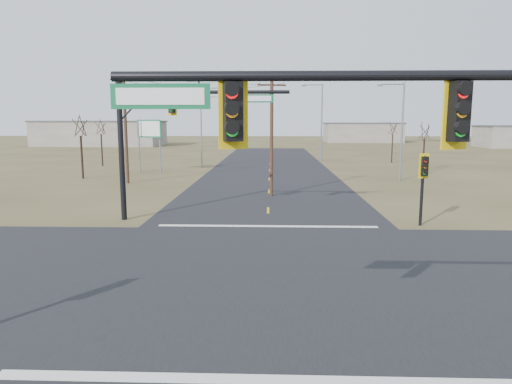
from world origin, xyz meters
TOP-DOWN VIEW (x-y plane):
  - ground at (0.00, 0.00)m, footprint 320.00×320.00m
  - road_ew at (0.00, 0.00)m, footprint 160.00×14.00m
  - road_ns at (0.00, 0.00)m, footprint 14.00×160.00m
  - stop_bar_near at (0.00, -7.50)m, footprint 12.00×0.40m
  - stop_bar_far at (0.00, 7.50)m, footprint 12.00×0.40m
  - mast_arm_near at (3.79, -8.59)m, footprint 10.34×0.57m
  - mast_arm_far at (-5.63, 9.05)m, footprint 9.78×0.56m
  - pedestal_signal_ne at (8.46, 7.96)m, footprint 0.60×0.51m
  - utility_pole_near at (0.19, 17.88)m, footprint 2.15×0.70m
  - utility_pole_far at (-13.18, 24.79)m, footprint 2.46×0.29m
  - highway_sign at (-13.35, 33.45)m, footprint 2.96×1.18m
  - streetlight_a at (12.47, 27.57)m, footprint 2.60×0.26m
  - streetlight_b at (7.11, 49.57)m, footprint 3.08×0.41m
  - streetlight_c at (-8.27, 39.32)m, footprint 2.47×0.35m
  - bare_tree_a at (-18.72, 27.92)m, footprint 2.81×2.81m
  - bare_tree_b at (-21.51, 40.79)m, footprint 2.73×2.73m
  - bare_tree_c at (17.50, 35.61)m, footprint 2.94×2.94m
  - bare_tree_d at (16.93, 47.13)m, footprint 2.70×2.70m
  - warehouse_left at (-40.00, 90.00)m, footprint 28.00×14.00m
  - warehouse_mid at (25.00, 110.00)m, footprint 20.00×12.00m

SIDE VIEW (x-z plane):
  - ground at x=0.00m, z-range 0.00..0.00m
  - road_ew at x=0.00m, z-range 0.00..0.02m
  - road_ns at x=0.00m, z-range 0.00..0.02m
  - stop_bar_near at x=0.00m, z-range 0.03..0.03m
  - stop_bar_far at x=0.00m, z-range 0.03..0.03m
  - warehouse_mid at x=25.00m, z-range 0.00..5.00m
  - warehouse_left at x=-40.00m, z-range 0.00..5.50m
  - pedestal_signal_ne at x=8.46m, z-range 0.96..4.98m
  - highway_sign at x=-13.35m, z-range 1.23..7.10m
  - bare_tree_c at x=17.50m, z-range 1.69..7.64m
  - utility_pole_near at x=0.19m, z-range 0.19..9.17m
  - bare_tree_d at x=16.93m, z-range 1.81..7.73m
  - streetlight_c at x=-8.27m, z-range 0.54..9.36m
  - bare_tree_b at x=-21.51m, z-range 1.87..8.13m
  - mast_arm_near at x=3.79m, z-range 1.62..8.74m
  - utility_pole_far at x=-13.18m, z-range 0.18..10.22m
  - streetlight_a at x=12.47m, z-range 0.57..9.93m
  - bare_tree_a at x=-18.72m, z-range 1.95..8.64m
  - mast_arm_far at x=-5.63m, z-range 1.71..9.63m
  - streetlight_b at x=7.11m, z-range 0.68..11.68m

